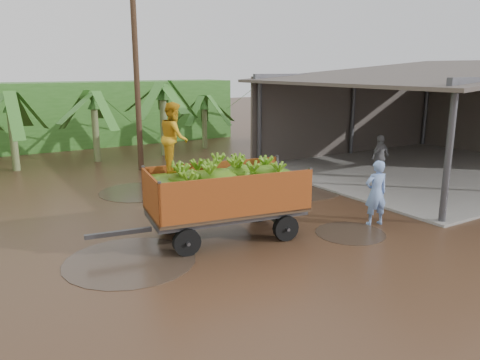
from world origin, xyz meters
The scene contains 7 objects.
ground centered at (0.00, 0.00, 0.00)m, with size 100.00×100.00×0.00m, color black.
packing_shed centered at (11.77, 1.77, 2.50)m, with size 12.78×10.80×4.76m.
hedge_north centered at (-2.00, 16.00, 1.80)m, with size 22.00×3.00×3.60m, color #2D661E.
banana_trailer centered at (-0.56, -1.36, 1.25)m, with size 5.65×2.55×3.56m.
man_blue centered at (3.59, -2.73, 0.93)m, with size 0.68×0.45×1.86m, color #7698D8.
man_grey centered at (8.04, 1.14, 0.90)m, with size 1.05×0.44×1.79m, color gray.
utility_pole centered at (0.49, 7.82, 4.30)m, with size 1.20×0.24×8.50m.
Camera 1 is at (-6.35, -11.53, 4.35)m, focal length 35.00 mm.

